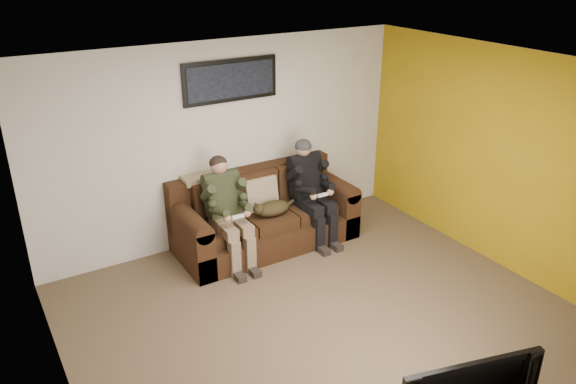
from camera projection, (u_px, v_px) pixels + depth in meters
floor at (324, 319)px, 5.90m from camera, size 5.00×5.00×0.00m
ceiling at (332, 72)px, 4.86m from camera, size 5.00×5.00×0.00m
wall_back at (226, 143)px, 7.14m from camera, size 5.00×0.00×5.00m
wall_front at (528, 335)px, 3.62m from camera, size 5.00×0.00×5.00m
wall_left at (54, 282)px, 4.19m from camera, size 0.00×4.50×4.50m
wall_right at (503, 160)px, 6.57m from camera, size 0.00×4.50×4.50m
accent_wall_right at (502, 160)px, 6.56m from camera, size 0.00×4.50×4.50m
sofa at (263, 217)px, 7.32m from camera, size 2.32×1.00×0.95m
throw_pillow at (261, 194)px, 7.23m from camera, size 0.44×0.21×0.44m
throw_blanket at (201, 178)px, 6.98m from camera, size 0.47×0.23×0.08m
person_left at (227, 205)px, 6.73m from camera, size 0.51×0.87×1.32m
person_right at (310, 185)px, 7.30m from camera, size 0.51×0.86×1.33m
cat at (271, 208)px, 7.08m from camera, size 0.66×0.26×0.24m
framed_poster at (231, 80)px, 6.83m from camera, size 1.25×0.05×0.52m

